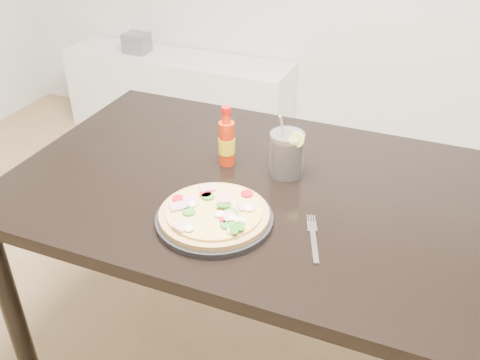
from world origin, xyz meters
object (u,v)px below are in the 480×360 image
at_px(dining_table, 255,207).
at_px(media_console, 178,96).
at_px(hot_sauce_bottle, 227,142).
at_px(pizza, 214,213).
at_px(cola_cup, 287,155).
at_px(plate, 214,219).
at_px(fork, 313,237).

height_order(dining_table, media_console, dining_table).
bearing_deg(hot_sauce_bottle, pizza, -72.70).
bearing_deg(dining_table, pizza, -98.59).
bearing_deg(cola_cup, media_console, 128.80).
distance_m(dining_table, plate, 0.23).
distance_m(hot_sauce_bottle, fork, 0.43).
bearing_deg(dining_table, media_console, 125.68).
bearing_deg(fork, cola_cup, 100.93).
xyz_separation_m(plate, media_console, (-1.04, 1.71, -0.51)).
height_order(fork, media_console, fork).
bearing_deg(hot_sauce_bottle, fork, -36.40).
distance_m(hot_sauce_bottle, cola_cup, 0.18).
height_order(cola_cup, media_console, cola_cup).
xyz_separation_m(pizza, cola_cup, (0.09, 0.30, 0.03)).
distance_m(dining_table, pizza, 0.24).
xyz_separation_m(dining_table, media_console, (-1.07, 1.49, -0.42)).
bearing_deg(fork, hot_sauce_bottle, 123.73).
distance_m(dining_table, fork, 0.30).
bearing_deg(fork, media_console, 107.77).
distance_m(plate, hot_sauce_bottle, 0.30).
bearing_deg(pizza, media_console, 121.37).
height_order(plate, hot_sauce_bottle, hot_sauce_bottle).
bearing_deg(cola_cup, plate, -107.68).
relative_size(pizza, hot_sauce_bottle, 1.52).
bearing_deg(pizza, hot_sauce_bottle, 107.30).
relative_size(dining_table, plate, 4.65).
xyz_separation_m(dining_table, hot_sauce_bottle, (-0.12, 0.07, 0.16)).
relative_size(dining_table, fork, 7.66).
relative_size(cola_cup, media_console, 0.14).
xyz_separation_m(hot_sauce_bottle, media_console, (-0.95, 1.42, -0.57)).
relative_size(dining_table, cola_cup, 7.41).
xyz_separation_m(pizza, hot_sauce_bottle, (-0.09, 0.28, 0.05)).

